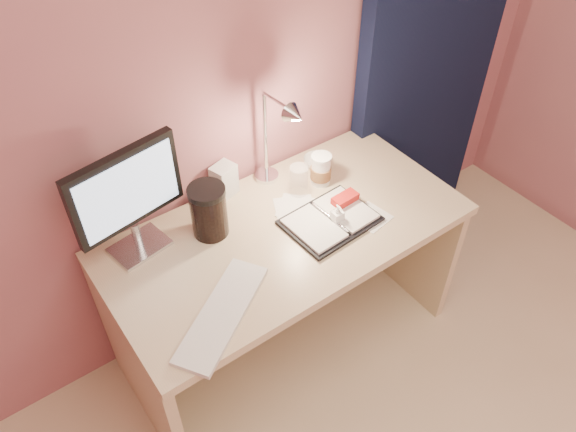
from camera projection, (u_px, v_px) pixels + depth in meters
room at (421, 33)px, 2.45m from camera, size 3.50×3.50×3.50m
desk at (276, 257)px, 2.34m from camera, size 1.40×0.70×0.73m
monitor at (126, 195)px, 1.89m from camera, size 0.41×0.18×0.44m
keyboard at (222, 314)px, 1.84m from camera, size 0.46×0.36×0.02m
planner at (331, 218)px, 2.17m from camera, size 0.36×0.28×0.05m
paper_a at (370, 217)px, 2.19m from camera, size 0.15×0.15×0.00m
paper_b at (295, 210)px, 2.22m from camera, size 0.21×0.21×0.00m
paper_c at (296, 207)px, 2.23m from camera, size 0.20×0.20×0.00m
coffee_cup at (321, 170)px, 2.30m from camera, size 0.09×0.09×0.14m
clear_cup at (299, 180)px, 2.25m from camera, size 0.07×0.07×0.13m
bowl at (317, 162)px, 2.42m from camera, size 0.13×0.13×0.04m
lotion_bottle at (337, 215)px, 2.13m from camera, size 0.04×0.04×0.09m
dark_jar at (209, 213)px, 2.07m from camera, size 0.13×0.13×0.19m
product_box at (224, 180)px, 2.25m from camera, size 0.11×0.10×0.14m
desk_lamp at (279, 137)px, 2.11m from camera, size 0.11×0.27×0.43m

